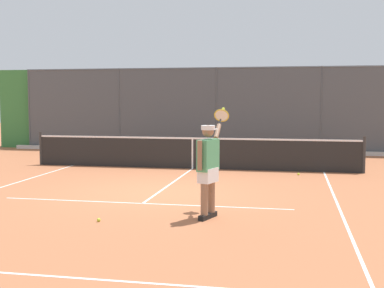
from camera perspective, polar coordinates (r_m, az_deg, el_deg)
name	(u,v)px	position (r m, az deg, el deg)	size (l,w,h in m)	color
ground_plane	(158,192)	(11.82, -3.75, -5.40)	(60.00, 60.00, 0.00)	#A8603D
court_line_markings	(139,206)	(10.36, -5.96, -6.89)	(7.89, 9.73, 0.01)	white
fence_backdrop	(219,110)	(21.12, 2.98, 3.81)	(19.26, 1.37, 3.39)	#474C51
tennis_net	(192,153)	(15.67, 0.05, -0.97)	(10.14, 0.09, 1.07)	#2D2D2D
tennis_player	(208,164)	(9.14, 1.82, -2.21)	(0.45, 1.40, 1.97)	black
tennis_ball_mid_court	(99,220)	(9.19, -10.34, -8.31)	(0.07, 0.07, 0.07)	#C1D138
tennis_ball_near_baseline	(299,174)	(14.71, 11.77, -3.29)	(0.07, 0.07, 0.07)	#CCDB33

